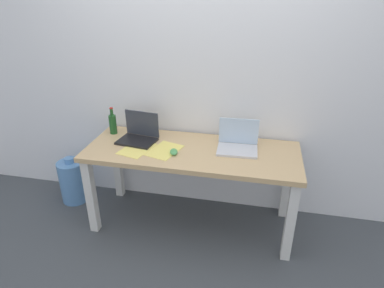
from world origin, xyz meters
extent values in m
plane|color=#42474C|center=(0.00, 0.00, 0.00)|extent=(8.00, 8.00, 0.00)
cube|color=white|center=(0.00, 0.39, 1.30)|extent=(5.20, 0.08, 2.60)
cube|color=tan|center=(0.00, 0.00, 0.71)|extent=(1.73, 0.67, 0.04)
cube|color=silver|center=(-0.80, -0.27, 0.35)|extent=(0.07, 0.07, 0.69)
cube|color=silver|center=(0.80, -0.27, 0.35)|extent=(0.07, 0.07, 0.69)
cube|color=silver|center=(-0.80, 0.27, 0.35)|extent=(0.07, 0.07, 0.69)
cube|color=silver|center=(0.80, 0.27, 0.35)|extent=(0.07, 0.07, 0.69)
cube|color=black|center=(-0.49, 0.04, 0.74)|extent=(0.34, 0.26, 0.02)
cube|color=#333842|center=(-0.47, 0.15, 0.86)|extent=(0.31, 0.06, 0.22)
cube|color=silver|center=(0.36, 0.04, 0.74)|extent=(0.33, 0.24, 0.02)
cube|color=silver|center=(0.36, 0.16, 0.86)|extent=(0.32, 0.03, 0.22)
cylinder|color=#1E5123|center=(-0.76, 0.17, 0.82)|extent=(0.06, 0.06, 0.17)
cylinder|color=#1E5123|center=(-0.76, 0.17, 0.93)|extent=(0.03, 0.03, 0.06)
cylinder|color=#B21E19|center=(-0.76, 0.17, 0.97)|extent=(0.03, 0.03, 0.01)
ellipsoid|color=#4C9E56|center=(-0.13, -0.10, 0.75)|extent=(0.09, 0.11, 0.03)
cube|color=#F4E06B|center=(-0.21, -0.06, 0.73)|extent=(0.28, 0.34, 0.00)
cube|color=#F4E06B|center=(-0.44, -0.08, 0.73)|extent=(0.28, 0.34, 0.00)
cylinder|color=#598CC6|center=(-1.21, 0.10, 0.21)|extent=(0.25, 0.25, 0.42)
cylinder|color=#598CC6|center=(-1.21, 0.10, 0.44)|extent=(0.09, 0.09, 0.05)
camera|label=1|loc=(0.49, -2.33, 1.94)|focal=30.80mm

